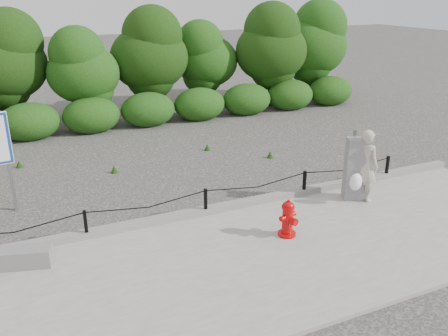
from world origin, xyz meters
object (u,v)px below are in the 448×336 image
utility_cabinet (357,169)px  fire_hydrant (288,219)px  pedestrian (364,166)px  concrete_block (21,257)px

utility_cabinet → fire_hydrant: bearing=-136.1°
pedestrian → concrete_block: (-7.25, 0.26, -0.65)m
fire_hydrant → pedestrian: size_ratio=0.45×
concrete_block → utility_cabinet: 7.19m
concrete_block → utility_cabinet: size_ratio=0.65×
fire_hydrant → utility_cabinet: (2.36, 0.87, 0.36)m
pedestrian → utility_cabinet: bearing=10.0°
pedestrian → concrete_block: pedestrian is taller
fire_hydrant → pedestrian: 2.59m
fire_hydrant → pedestrian: pedestrian is taller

